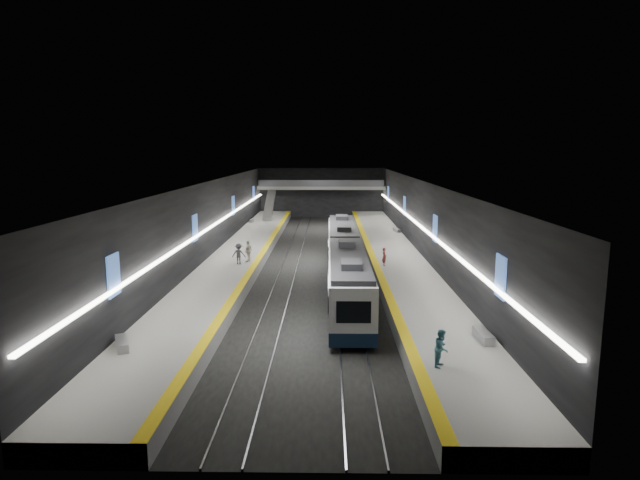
{
  "coord_description": "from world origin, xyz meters",
  "views": [
    {
      "loc": [
        1.15,
        -51.63,
        10.87
      ],
      "look_at": [
        0.32,
        -0.27,
        2.2
      ],
      "focal_mm": 30.0,
      "sensor_mm": 36.0,
      "label": 1
    }
  ],
  "objects_px": {
    "passenger_right_a": "(384,257)",
    "train": "(345,259)",
    "bench_left_near": "(122,344)",
    "passenger_left_b": "(239,254)",
    "bench_left_far": "(252,221)",
    "bench_right_far": "(397,230)",
    "escalator": "(269,205)",
    "passenger_right_b": "(442,348)",
    "bench_right_near": "(483,336)",
    "passenger_left_a": "(248,251)"
  },
  "relations": [
    {
      "from": "bench_right_far",
      "to": "bench_left_near",
      "type": "bearing_deg",
      "value": -128.42
    },
    {
      "from": "train",
      "to": "escalator",
      "type": "distance_m",
      "value": 36.63
    },
    {
      "from": "escalator",
      "to": "passenger_left_a",
      "type": "height_order",
      "value": "escalator"
    },
    {
      "from": "train",
      "to": "bench_left_far",
      "type": "distance_m",
      "value": 33.07
    },
    {
      "from": "train",
      "to": "bench_right_near",
      "type": "height_order",
      "value": "train"
    },
    {
      "from": "escalator",
      "to": "passenger_right_a",
      "type": "distance_m",
      "value": 35.23
    },
    {
      "from": "bench_left_far",
      "to": "bench_right_near",
      "type": "relative_size",
      "value": 0.79
    },
    {
      "from": "escalator",
      "to": "passenger_left_b",
      "type": "height_order",
      "value": "escalator"
    },
    {
      "from": "escalator",
      "to": "passenger_left_a",
      "type": "relative_size",
      "value": 4.19
    },
    {
      "from": "bench_left_near",
      "to": "bench_right_near",
      "type": "distance_m",
      "value": 18.61
    },
    {
      "from": "bench_right_far",
      "to": "passenger_left_a",
      "type": "distance_m",
      "value": 23.59
    },
    {
      "from": "train",
      "to": "bench_left_near",
      "type": "bearing_deg",
      "value": -124.75
    },
    {
      "from": "passenger_right_a",
      "to": "passenger_left_b",
      "type": "xyz_separation_m",
      "value": [
        -12.62,
        0.5,
        0.12
      ]
    },
    {
      "from": "passenger_right_a",
      "to": "passenger_left_a",
      "type": "bearing_deg",
      "value": 64.54
    },
    {
      "from": "bench_right_far",
      "to": "passenger_left_b",
      "type": "distance_m",
      "value": 24.86
    },
    {
      "from": "escalator",
      "to": "bench_right_far",
      "type": "distance_m",
      "value": 21.58
    },
    {
      "from": "escalator",
      "to": "passenger_left_a",
      "type": "bearing_deg",
      "value": -87.2
    },
    {
      "from": "bench_right_far",
      "to": "passenger_right_a",
      "type": "relative_size",
      "value": 1.04
    },
    {
      "from": "bench_left_far",
      "to": "bench_right_far",
      "type": "bearing_deg",
      "value": -24.47
    },
    {
      "from": "train",
      "to": "passenger_left_b",
      "type": "distance_m",
      "value": 9.72
    },
    {
      "from": "escalator",
      "to": "bench_left_near",
      "type": "bearing_deg",
      "value": -91.92
    },
    {
      "from": "bench_left_near",
      "to": "passenger_left_b",
      "type": "bearing_deg",
      "value": 58.05
    },
    {
      "from": "bench_right_near",
      "to": "escalator",
      "type": "bearing_deg",
      "value": 105.79
    },
    {
      "from": "train",
      "to": "bench_left_near",
      "type": "distance_m",
      "value": 20.63
    },
    {
      "from": "train",
      "to": "passenger_left_b",
      "type": "bearing_deg",
      "value": 160.83
    },
    {
      "from": "bench_right_near",
      "to": "passenger_left_b",
      "type": "height_order",
      "value": "passenger_left_b"
    },
    {
      "from": "bench_left_far",
      "to": "passenger_right_b",
      "type": "relative_size",
      "value": 0.92
    },
    {
      "from": "bench_left_near",
      "to": "bench_right_near",
      "type": "height_order",
      "value": "bench_right_near"
    },
    {
      "from": "train",
      "to": "passenger_right_a",
      "type": "bearing_deg",
      "value": 37.97
    },
    {
      "from": "passenger_right_a",
      "to": "passenger_left_a",
      "type": "relative_size",
      "value": 0.83
    },
    {
      "from": "passenger_left_a",
      "to": "bench_left_near",
      "type": "bearing_deg",
      "value": 10.86
    },
    {
      "from": "train",
      "to": "escalator",
      "type": "height_order",
      "value": "escalator"
    },
    {
      "from": "escalator",
      "to": "bench_left_near",
      "type": "relative_size",
      "value": 4.13
    },
    {
      "from": "passenger_right_a",
      "to": "train",
      "type": "bearing_deg",
      "value": 110.04
    },
    {
      "from": "bench_left_far",
      "to": "passenger_left_a",
      "type": "relative_size",
      "value": 0.84
    },
    {
      "from": "passenger_left_a",
      "to": "passenger_left_b",
      "type": "xyz_separation_m",
      "value": [
        -0.69,
        -1.08,
        -0.04
      ]
    },
    {
      "from": "escalator",
      "to": "passenger_right_b",
      "type": "bearing_deg",
      "value": -75.65
    },
    {
      "from": "bench_left_far",
      "to": "passenger_left_a",
      "type": "distance_m",
      "value": 26.77
    },
    {
      "from": "bench_right_far",
      "to": "passenger_left_b",
      "type": "bearing_deg",
      "value": -143.34
    },
    {
      "from": "escalator",
      "to": "bench_left_far",
      "type": "distance_m",
      "value": 5.15
    },
    {
      "from": "train",
      "to": "passenger_right_b",
      "type": "xyz_separation_m",
      "value": [
        3.86,
        -18.97,
        -0.32
      ]
    },
    {
      "from": "bench_right_far",
      "to": "passenger_right_a",
      "type": "distance_m",
      "value": 19.69
    },
    {
      "from": "escalator",
      "to": "passenger_left_b",
      "type": "distance_m",
      "value": 32.07
    },
    {
      "from": "bench_right_far",
      "to": "passenger_right_b",
      "type": "xyz_separation_m",
      "value": [
        -3.14,
        -41.02,
        0.68
      ]
    },
    {
      "from": "bench_right_far",
      "to": "passenger_right_a",
      "type": "xyz_separation_m",
      "value": [
        -3.55,
        -19.36,
        0.59
      ]
    },
    {
      "from": "escalator",
      "to": "passenger_left_a",
      "type": "distance_m",
      "value": 31.01
    },
    {
      "from": "train",
      "to": "passenger_right_b",
      "type": "distance_m",
      "value": 19.36
    },
    {
      "from": "bench_left_far",
      "to": "bench_right_far",
      "type": "xyz_separation_m",
      "value": [
        19.0,
        -8.75,
        0.0
      ]
    },
    {
      "from": "bench_right_near",
      "to": "passenger_right_a",
      "type": "relative_size",
      "value": 1.29
    },
    {
      "from": "bench_left_far",
      "to": "escalator",
      "type": "bearing_deg",
      "value": 65.95
    }
  ]
}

